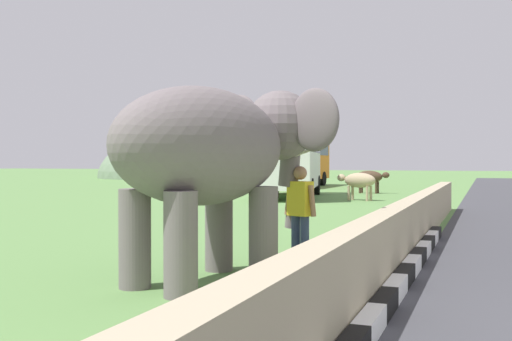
% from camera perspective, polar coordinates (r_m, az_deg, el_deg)
% --- Properties ---
extents(striped_curb, '(16.20, 0.20, 0.24)m').
position_cam_1_polar(striped_curb, '(6.68, 11.35, -13.15)').
color(striped_curb, white).
rests_on(striped_curb, ground_plane).
extents(barrier_parapet, '(28.00, 0.36, 1.00)m').
position_cam_1_polar(barrier_parapet, '(8.93, 11.97, -7.10)').
color(barrier_parapet, tan).
rests_on(barrier_parapet, ground_plane).
extents(elephant, '(4.08, 2.98, 2.92)m').
position_cam_1_polar(elephant, '(8.94, -3.50, 1.95)').
color(elephant, slate).
rests_on(elephant, ground_plane).
extents(person_handler, '(0.38, 0.66, 1.66)m').
position_cam_1_polar(person_handler, '(10.24, 4.18, -3.67)').
color(person_handler, navy).
rests_on(person_handler, ground_plane).
extents(bus_white, '(8.44, 4.11, 3.50)m').
position_cam_1_polar(bus_white, '(29.19, 3.20, 1.54)').
color(bus_white, silver).
rests_on(bus_white, ground_plane).
extents(bus_orange, '(8.32, 2.66, 3.50)m').
position_cam_1_polar(bus_orange, '(41.28, 3.79, 1.34)').
color(bus_orange, orange).
rests_on(bus_orange, ground_plane).
extents(cow_near, '(0.64, 1.89, 1.23)m').
position_cam_1_polar(cow_near, '(28.35, 2.69, -0.88)').
color(cow_near, '#473323').
rests_on(cow_near, ground_plane).
extents(cow_mid, '(1.00, 1.92, 1.23)m').
position_cam_1_polar(cow_mid, '(27.21, 9.66, -0.97)').
color(cow_mid, tan).
rests_on(cow_mid, ground_plane).
extents(cow_far, '(0.77, 1.92, 1.23)m').
position_cam_1_polar(cow_far, '(33.44, 10.66, -0.63)').
color(cow_far, '#473323').
rests_on(cow_far, ground_plane).
extents(hill_east, '(27.39, 21.91, 11.33)m').
position_cam_1_polar(hill_east, '(68.50, -4.69, -0.58)').
color(hill_east, slate).
rests_on(hill_east, ground_plane).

